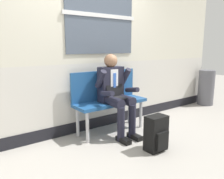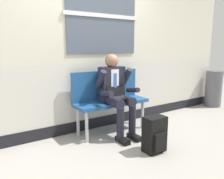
{
  "view_description": "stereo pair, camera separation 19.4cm",
  "coord_description": "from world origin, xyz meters",
  "px_view_note": "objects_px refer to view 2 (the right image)",
  "views": [
    {
      "loc": [
        -1.81,
        -2.6,
        1.38
      ],
      "look_at": [
        0.12,
        0.0,
        0.75
      ],
      "focal_mm": 35.68,
      "sensor_mm": 36.0,
      "label": 1
    },
    {
      "loc": [
        -1.65,
        -2.71,
        1.38
      ],
      "look_at": [
        0.12,
        0.0,
        0.75
      ],
      "focal_mm": 35.68,
      "sensor_mm": 36.0,
      "label": 2
    }
  ],
  "objects_px": {
    "bench_with_person": "(109,96)",
    "backpack": "(155,135)",
    "person_seated": "(116,92)",
    "trash_bin": "(214,89)"
  },
  "relations": [
    {
      "from": "bench_with_person",
      "to": "backpack",
      "type": "relative_size",
      "value": 2.55
    },
    {
      "from": "bench_with_person",
      "to": "person_seated",
      "type": "bearing_deg",
      "value": -90.0
    },
    {
      "from": "backpack",
      "to": "trash_bin",
      "type": "xyz_separation_m",
      "value": [
        2.79,
        0.96,
        0.18
      ]
    },
    {
      "from": "bench_with_person",
      "to": "backpack",
      "type": "distance_m",
      "value": 1.05
    },
    {
      "from": "trash_bin",
      "to": "bench_with_person",
      "type": "bearing_deg",
      "value": 179.44
    },
    {
      "from": "person_seated",
      "to": "backpack",
      "type": "xyz_separation_m",
      "value": [
        0.09,
        -0.78,
        -0.45
      ]
    },
    {
      "from": "backpack",
      "to": "trash_bin",
      "type": "relative_size",
      "value": 0.58
    },
    {
      "from": "bench_with_person",
      "to": "backpack",
      "type": "height_order",
      "value": "bench_with_person"
    },
    {
      "from": "bench_with_person",
      "to": "trash_bin",
      "type": "relative_size",
      "value": 1.47
    },
    {
      "from": "person_seated",
      "to": "trash_bin",
      "type": "bearing_deg",
      "value": 3.54
    }
  ]
}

